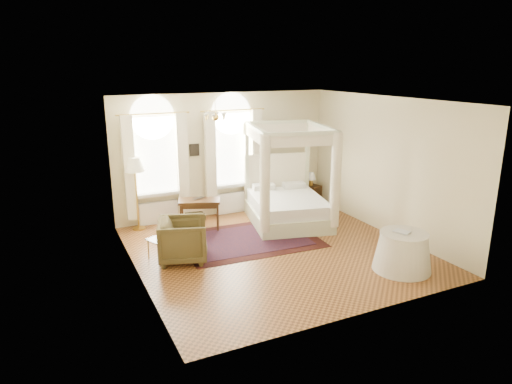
# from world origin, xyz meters

# --- Properties ---
(ground) EXTENTS (6.00, 6.00, 0.00)m
(ground) POSITION_xyz_m (0.00, 0.00, 0.00)
(ground) COLOR #9C5F2D
(ground) RESTS_ON ground
(room_walls) EXTENTS (6.00, 6.00, 6.00)m
(room_walls) POSITION_xyz_m (0.00, 0.00, 1.98)
(room_walls) COLOR #F3E7B9
(room_walls) RESTS_ON ground
(window_left) EXTENTS (1.62, 0.27, 3.29)m
(window_left) POSITION_xyz_m (-1.90, 2.87, 1.49)
(window_left) COLOR white
(window_left) RESTS_ON room_walls
(window_right) EXTENTS (1.62, 0.27, 3.29)m
(window_right) POSITION_xyz_m (0.20, 2.87, 1.49)
(window_right) COLOR white
(window_right) RESTS_ON room_walls
(chandelier) EXTENTS (0.51, 0.45, 0.50)m
(chandelier) POSITION_xyz_m (-0.90, 1.20, 2.91)
(chandelier) COLOR gold
(chandelier) RESTS_ON room_walls
(wall_pictures) EXTENTS (2.54, 0.03, 0.39)m
(wall_pictures) POSITION_xyz_m (0.09, 2.97, 1.89)
(wall_pictures) COLOR black
(wall_pictures) RESTS_ON room_walls
(canopy_bed) EXTENTS (2.39, 2.71, 2.55)m
(canopy_bed) POSITION_xyz_m (1.15, 1.50, 0.58)
(canopy_bed) COLOR beige
(canopy_bed) RESTS_ON ground
(nightstand) EXTENTS (0.47, 0.45, 0.55)m
(nightstand) POSITION_xyz_m (2.70, 2.70, 0.27)
(nightstand) COLOR #331F0E
(nightstand) RESTS_ON ground
(nightstand_lamp) EXTENTS (0.26, 0.26, 0.39)m
(nightstand_lamp) POSITION_xyz_m (2.65, 2.77, 0.80)
(nightstand_lamp) COLOR gold
(nightstand_lamp) RESTS_ON nightstand
(writing_desk) EXTENTS (1.14, 0.86, 0.77)m
(writing_desk) POSITION_xyz_m (-1.06, 2.05, 0.65)
(writing_desk) COLOR #331F0E
(writing_desk) RESTS_ON ground
(laptop) EXTENTS (0.37, 0.31, 0.03)m
(laptop) POSITION_xyz_m (-1.08, 2.18, 0.78)
(laptop) COLOR black
(laptop) RESTS_ON writing_desk
(stool) EXTENTS (0.50, 0.50, 0.51)m
(stool) POSITION_xyz_m (-1.28, 1.74, 0.42)
(stool) COLOR #443A1D
(stool) RESTS_ON ground
(armchair) EXTENTS (1.25, 1.23, 0.91)m
(armchair) POSITION_xyz_m (-1.99, 0.38, 0.45)
(armchair) COLOR #463B1E
(armchair) RESTS_ON ground
(coffee_table) EXTENTS (0.79, 0.68, 0.45)m
(coffee_table) POSITION_xyz_m (-2.31, 0.70, 0.41)
(coffee_table) COLOR white
(coffee_table) RESTS_ON ground
(floor_lamp) EXTENTS (0.47, 0.47, 1.84)m
(floor_lamp) POSITION_xyz_m (-2.46, 2.70, 1.57)
(floor_lamp) COLOR gold
(floor_lamp) RESTS_ON ground
(oriental_rug) EXTENTS (3.27, 2.43, 0.01)m
(oriental_rug) POSITION_xyz_m (-0.26, 0.85, 0.01)
(oriental_rug) COLOR #39120D
(oriental_rug) RESTS_ON ground
(side_table) EXTENTS (1.16, 1.16, 0.79)m
(side_table) POSITION_xyz_m (1.85, -1.97, 0.39)
(side_table) COLOR beige
(side_table) RESTS_ON ground
(book) EXTENTS (0.31, 0.36, 0.03)m
(book) POSITION_xyz_m (1.71, -1.96, 0.80)
(book) COLOR black
(book) RESTS_ON side_table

